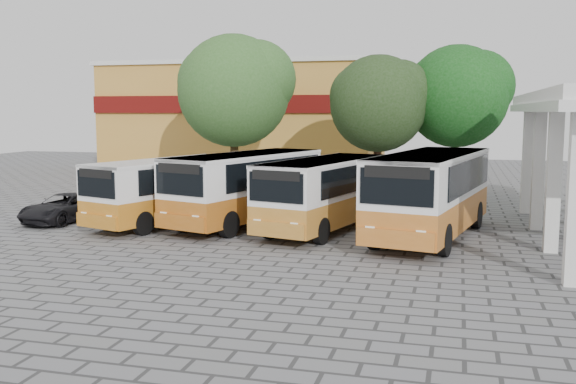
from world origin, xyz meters
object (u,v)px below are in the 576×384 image
(bus_far_left, at_px, (168,187))
(bus_centre_left, at_px, (246,184))
(bus_centre_right, at_px, (325,190))
(bus_far_right, at_px, (431,189))
(parked_car, at_px, (65,208))

(bus_far_left, distance_m, bus_centre_left, 3.32)
(bus_far_left, height_order, bus_centre_right, bus_centre_right)
(bus_far_left, relative_size, bus_far_right, 0.87)
(parked_car, bearing_deg, bus_centre_right, 12.12)
(bus_centre_left, distance_m, bus_centre_right, 3.47)
(parked_car, bearing_deg, bus_centre_left, 17.19)
(bus_far_left, distance_m, bus_centre_right, 6.71)
(bus_centre_right, bearing_deg, bus_centre_left, -173.46)
(bus_far_left, distance_m, bus_far_right, 10.82)
(bus_far_left, relative_size, bus_centre_right, 0.97)
(bus_centre_left, relative_size, parked_car, 2.04)
(bus_centre_left, bearing_deg, bus_far_right, 10.03)
(bus_far_right, relative_size, parked_car, 2.15)
(bus_far_left, relative_size, parked_car, 1.86)
(bus_far_right, bearing_deg, bus_centre_left, -175.58)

